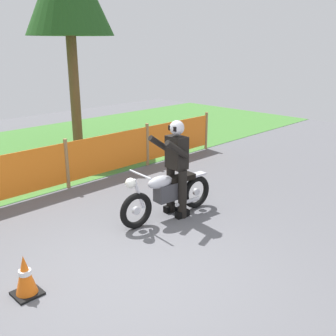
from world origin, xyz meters
name	(u,v)px	position (x,y,z in m)	size (l,w,h in m)	color
ground	(136,273)	(0.00, 0.00, -0.01)	(24.00, 24.00, 0.02)	#5B5B60
barrier_fence	(14,175)	(0.00, 3.46, 0.54)	(11.34, 0.08, 1.05)	#997547
motorcycle_lead	(167,193)	(1.54, 0.93, 0.45)	(1.95, 0.57, 0.92)	black
rider_lead	(176,165)	(1.72, 0.92, 0.92)	(0.60, 0.59, 1.69)	black
traffic_cone	(25,276)	(-1.25, 0.57, 0.26)	(0.32, 0.32, 0.53)	black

